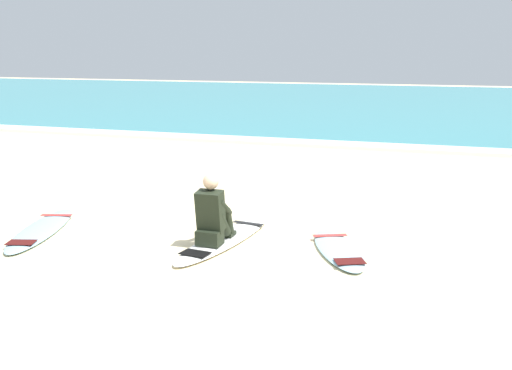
{
  "coord_description": "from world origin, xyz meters",
  "views": [
    {
      "loc": [
        2.97,
        -7.65,
        2.62
      ],
      "look_at": [
        -0.04,
        1.23,
        0.55
      ],
      "focal_mm": 43.56,
      "sensor_mm": 36.0,
      "label": 1
    }
  ],
  "objects_px": {
    "surfer_seated": "(213,216)",
    "surfboard_main": "(225,239)",
    "surfboard_spare_near": "(41,229)",
    "surfboard_spare_far": "(338,249)"
  },
  "relations": [
    {
      "from": "surfer_seated",
      "to": "surfboard_main",
      "type": "bearing_deg",
      "value": 80.54
    },
    {
      "from": "surfboard_main",
      "to": "surfer_seated",
      "type": "xyz_separation_m",
      "value": [
        -0.05,
        -0.31,
        0.4
      ]
    },
    {
      "from": "surfer_seated",
      "to": "surfboard_spare_far",
      "type": "relative_size",
      "value": 0.51
    },
    {
      "from": "surfboard_spare_near",
      "to": "surfer_seated",
      "type": "bearing_deg",
      "value": 2.77
    },
    {
      "from": "surfboard_spare_near",
      "to": "surfboard_main",
      "type": "bearing_deg",
      "value": 9.17
    },
    {
      "from": "surfboard_spare_far",
      "to": "surfboard_main",
      "type": "bearing_deg",
      "value": -178.5
    },
    {
      "from": "surfboard_main",
      "to": "surfboard_spare_far",
      "type": "height_order",
      "value": "same"
    },
    {
      "from": "surfboard_spare_near",
      "to": "surfboard_spare_far",
      "type": "distance_m",
      "value": 4.32
    },
    {
      "from": "surfboard_spare_near",
      "to": "surfboard_spare_far",
      "type": "height_order",
      "value": "same"
    },
    {
      "from": "surfer_seated",
      "to": "surfboard_spare_near",
      "type": "xyz_separation_m",
      "value": [
        -2.66,
        -0.13,
        -0.4
      ]
    }
  ]
}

